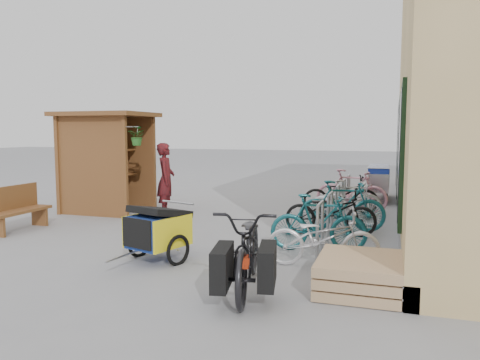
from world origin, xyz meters
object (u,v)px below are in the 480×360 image
(kiosk, at_px, (103,148))
(cargo_bike, at_px, (249,249))
(bike_3, at_px, (342,206))
(shopping_carts, at_px, (379,179))
(bike_1, at_px, (319,223))
(bike_4, at_px, (345,204))
(person_kiosk, at_px, (166,179))
(bike_5, at_px, (349,200))
(bike_0, at_px, (323,238))
(bike_6, at_px, (341,195))
(bench, at_px, (16,208))
(bike_2, at_px, (330,212))
(pallet_stack, at_px, (360,274))
(child_trailer, at_px, (158,229))
(bike_7, at_px, (351,191))

(kiosk, relative_size, cargo_bike, 1.18)
(bike_3, bearing_deg, shopping_carts, -19.59)
(bike_1, xyz_separation_m, bike_4, (0.18, 2.50, -0.05))
(kiosk, distance_m, shopping_carts, 7.57)
(kiosk, bearing_deg, shopping_carts, 33.26)
(kiosk, height_order, person_kiosk, kiosk)
(shopping_carts, relative_size, bike_5, 1.53)
(bike_0, bearing_deg, bike_5, -8.59)
(bike_6, bearing_deg, kiosk, 93.82)
(bench, height_order, bike_2, bike_2)
(pallet_stack, xyz_separation_m, child_trailer, (-3.00, 0.43, 0.28))
(bike_1, distance_m, bike_7, 3.99)
(shopping_carts, xyz_separation_m, bike_6, (-0.80, -2.62, -0.13))
(child_trailer, bearing_deg, person_kiosk, 132.87)
(kiosk, distance_m, cargo_bike, 6.68)
(bike_1, bearing_deg, bike_2, -10.08)
(bike_0, bearing_deg, bike_4, -8.11)
(child_trailer, bearing_deg, kiosk, 151.19)
(person_kiosk, xyz_separation_m, bike_0, (4.11, -3.14, -0.42))
(cargo_bike, height_order, bike_0, cargo_bike)
(shopping_carts, xyz_separation_m, bike_1, (-0.77, -6.26, -0.12))
(shopping_carts, bearing_deg, pallet_stack, -90.00)
(bike_2, height_order, bike_6, bike_6)
(kiosk, xyz_separation_m, bike_0, (5.70, -3.00, -1.13))
(bench, height_order, cargo_bike, cargo_bike)
(bike_2, height_order, bike_4, bike_2)
(shopping_carts, relative_size, child_trailer, 1.47)
(kiosk, distance_m, bike_3, 5.83)
(bike_3, bearing_deg, child_trailer, 127.60)
(bike_1, bearing_deg, cargo_bike, 157.73)
(bike_4, height_order, bike_5, bike_5)
(kiosk, height_order, bike_6, kiosk)
(pallet_stack, xyz_separation_m, person_kiosk, (-4.69, 4.01, 0.63))
(bike_0, xyz_separation_m, bike_5, (0.03, 3.86, 0.02))
(cargo_bike, relative_size, bike_6, 1.21)
(bike_2, bearing_deg, bike_3, -29.24)
(bench, height_order, bike_1, bike_1)
(bike_5, bearing_deg, bike_1, 160.32)
(bench, distance_m, bike_5, 6.94)
(kiosk, xyz_separation_m, bench, (-0.39, -2.40, -1.10))
(bike_2, xyz_separation_m, bike_5, (0.19, 1.73, -0.01))
(bike_3, bearing_deg, bike_4, -11.00)
(kiosk, xyz_separation_m, pallet_stack, (6.28, -3.87, -1.34))
(kiosk, height_order, bike_7, kiosk)
(bike_3, distance_m, bike_4, 0.86)
(shopping_carts, distance_m, bike_3, 4.65)
(bike_2, distance_m, bike_4, 1.24)
(bike_0, bearing_deg, bike_7, -8.11)
(cargo_bike, bearing_deg, bike_2, 69.90)
(bike_1, distance_m, bike_3, 1.65)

